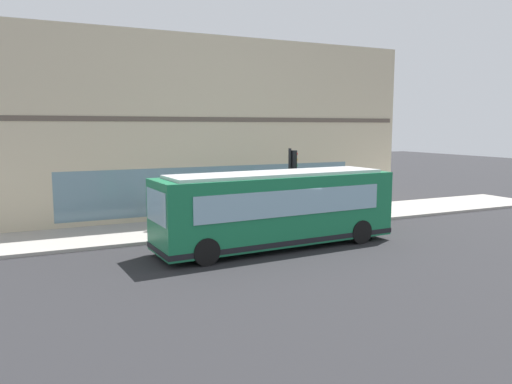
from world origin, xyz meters
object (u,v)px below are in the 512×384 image
(pedestrian_near_hydrant, at_px, (257,203))
(pedestrian_near_building_entrance, at_px, (159,207))
(fire_hydrant, at_px, (332,208))
(city_bus_nearside, at_px, (277,209))
(newspaper_vending_box, at_px, (232,213))
(pedestrian_walking_along_curb, at_px, (301,198))
(traffic_light_near_corner, at_px, (292,172))

(pedestrian_near_hydrant, height_order, pedestrian_near_building_entrance, pedestrian_near_building_entrance)
(fire_hydrant, bearing_deg, pedestrian_near_hydrant, 86.10)
(city_bus_nearside, bearing_deg, fire_hydrant, -51.61)
(pedestrian_near_hydrant, bearing_deg, city_bus_nearside, 163.98)
(pedestrian_near_building_entrance, height_order, newspaper_vending_box, pedestrian_near_building_entrance)
(newspaper_vending_box, bearing_deg, pedestrian_walking_along_curb, -85.36)
(city_bus_nearside, bearing_deg, pedestrian_near_hydrant, -16.02)
(pedestrian_walking_along_curb, bearing_deg, city_bus_nearside, 141.30)
(pedestrian_walking_along_curb, xyz_separation_m, pedestrian_near_building_entrance, (-0.43, 7.79, 0.12))
(city_bus_nearside, relative_size, newspaper_vending_box, 11.30)
(pedestrian_near_building_entrance, bearing_deg, pedestrian_near_hydrant, -89.68)
(pedestrian_walking_along_curb, height_order, pedestrian_near_hydrant, pedestrian_walking_along_curb)
(fire_hydrant, xyz_separation_m, pedestrian_near_building_entrance, (0.27, 9.33, 0.68))
(pedestrian_near_building_entrance, bearing_deg, newspaper_vending_box, -88.59)
(newspaper_vending_box, bearing_deg, pedestrian_near_hydrant, -92.68)
(pedestrian_near_hydrant, bearing_deg, pedestrian_near_building_entrance, 90.32)
(traffic_light_near_corner, bearing_deg, pedestrian_walking_along_curb, -39.76)
(city_bus_nearside, height_order, pedestrian_walking_along_curb, city_bus_nearside)
(fire_hydrant, xyz_separation_m, newspaper_vending_box, (0.36, 5.67, 0.09))
(pedestrian_walking_along_curb, bearing_deg, fire_hydrant, -114.23)
(city_bus_nearside, xyz_separation_m, pedestrian_near_hydrant, (4.84, -1.39, -0.53))
(fire_hydrant, relative_size, newspaper_vending_box, 0.82)
(pedestrian_walking_along_curb, bearing_deg, pedestrian_near_building_entrance, 93.12)
(pedestrian_near_hydrant, height_order, newspaper_vending_box, pedestrian_near_hydrant)
(pedestrian_near_hydrant, relative_size, pedestrian_near_building_entrance, 0.86)
(pedestrian_near_hydrant, bearing_deg, traffic_light_near_corner, -145.80)
(traffic_light_near_corner, distance_m, pedestrian_near_hydrant, 2.61)
(city_bus_nearside, relative_size, traffic_light_near_corner, 2.75)
(pedestrian_walking_along_curb, relative_size, pedestrian_near_building_entrance, 0.90)
(fire_hydrant, relative_size, pedestrian_near_hydrant, 0.48)
(city_bus_nearside, distance_m, pedestrian_walking_along_curb, 6.73)
(pedestrian_walking_along_curb, distance_m, pedestrian_near_building_entrance, 7.81)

